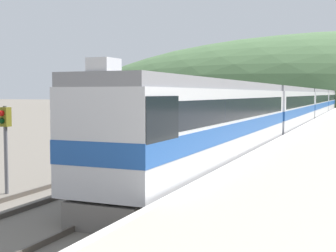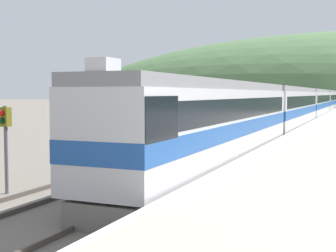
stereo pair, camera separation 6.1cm
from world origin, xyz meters
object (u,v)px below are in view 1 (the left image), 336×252
Objects in this scene: carriage_third at (312,104)px; carriage_fourth at (325,101)px; signal_post_siding at (5,130)px; carriage_second at (287,109)px; express_train_lead_car at (214,123)px; siding_train at (275,108)px.

carriage_fourth is (0.00, 22.55, 0.00)m from carriage_third.
carriage_third reaches higher than signal_post_siding.
carriage_second and carriage_fourth have the same top height.
carriage_fourth is (0.00, 67.80, -0.01)m from express_train_lead_car.
siding_train is at bearing 88.10° from signal_post_siding.
express_train_lead_car reaches higher than carriage_third.
carriage_third is 53.00m from signal_post_siding.
express_train_lead_car reaches higher than signal_post_siding.
express_train_lead_car is at bearing -90.00° from carriage_third.
carriage_second is at bearing -90.00° from carriage_fourth.
carriage_third is 1.00× the size of carriage_fourth.
carriage_second is 6.66× the size of signal_post_siding.
signal_post_siding is at bearing -96.19° from carriage_third.
signal_post_siding is at bearing -100.74° from carriage_second.
carriage_third is at bearing 90.00° from carriage_second.
carriage_fourth is 0.47× the size of siding_train.
carriage_fourth reaches higher than siding_train.
siding_train is (-4.14, -27.71, -0.51)m from carriage_fourth.
carriage_second is at bearing 79.26° from signal_post_siding.
express_train_lead_car is 45.25m from carriage_third.
signal_post_siding is at bearing -127.54° from express_train_lead_car.
siding_train is (-4.14, 17.40, -0.51)m from carriage_second.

